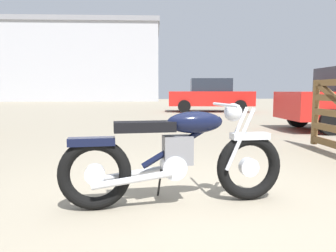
# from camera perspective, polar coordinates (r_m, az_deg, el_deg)

# --- Properties ---
(ground_plane) EXTENTS (80.00, 80.00, 0.00)m
(ground_plane) POSITION_cam_1_polar(r_m,az_deg,el_deg) (3.09, 6.63, -13.57)
(ground_plane) COLOR gray
(vintage_motorcycle) EXTENTS (2.08, 0.62, 0.94)m
(vintage_motorcycle) POSITION_cam_1_polar(r_m,az_deg,el_deg) (2.95, 1.62, -5.37)
(vintage_motorcycle) COLOR black
(vintage_motorcycle) RESTS_ON ground_plane
(silver_sedan_mid) EXTENTS (4.43, 2.44, 1.67)m
(silver_sedan_mid) POSITION_cam_1_polar(r_m,az_deg,el_deg) (16.60, 7.51, 5.41)
(silver_sedan_mid) COLOR black
(silver_sedan_mid) RESTS_ON ground_plane
(industrial_building) EXTENTS (17.40, 11.38, 8.46)m
(industrial_building) POSITION_cam_1_polar(r_m,az_deg,el_deg) (38.52, -14.17, 10.76)
(industrial_building) COLOR #B2B2B7
(industrial_building) RESTS_ON ground_plane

